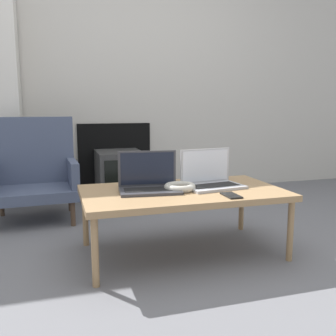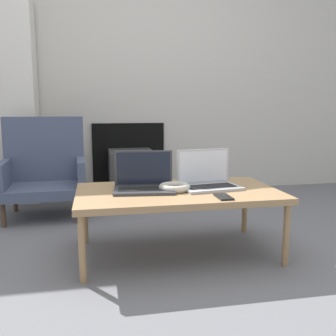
% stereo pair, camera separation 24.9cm
% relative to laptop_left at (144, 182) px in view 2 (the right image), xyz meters
% --- Properties ---
extents(ground_plane, '(14.00, 14.00, 0.00)m').
position_rel_laptop_left_xyz_m(ground_plane, '(0.20, -0.32, -0.44)').
color(ground_plane, slate).
extents(wall_back, '(7.00, 0.08, 2.60)m').
position_rel_laptop_left_xyz_m(wall_back, '(0.19, 1.72, 0.84)').
color(wall_back, beige).
rests_on(wall_back, ground_plane).
extents(table, '(1.18, 0.67, 0.39)m').
position_rel_laptop_left_xyz_m(table, '(0.20, -0.04, -0.08)').
color(table, '#9E7A51').
rests_on(table, ground_plane).
extents(laptop_left, '(0.37, 0.26, 0.23)m').
position_rel_laptop_left_xyz_m(laptop_left, '(0.00, 0.00, 0.00)').
color(laptop_left, '#38383D').
rests_on(laptop_left, table).
extents(laptop_right, '(0.38, 0.27, 0.23)m').
position_rel_laptop_left_xyz_m(laptop_right, '(0.39, -0.00, 0.00)').
color(laptop_right, '#B2B2B7').
rests_on(laptop_right, table).
extents(headphones, '(0.19, 0.19, 0.04)m').
position_rel_laptop_left_xyz_m(headphones, '(0.18, -0.05, -0.03)').
color(headphones, beige).
rests_on(headphones, table).
extents(phone, '(0.07, 0.14, 0.01)m').
position_rel_laptop_left_xyz_m(phone, '(0.40, -0.27, -0.05)').
color(phone, black).
rests_on(phone, table).
extents(tv, '(0.42, 0.51, 0.47)m').
position_rel_laptop_left_xyz_m(tv, '(0.06, 1.42, -0.21)').
color(tv, '#383838').
rests_on(tv, ground_plane).
extents(armchair, '(0.67, 0.56, 0.80)m').
position_rel_laptop_left_xyz_m(armchair, '(-0.69, 1.01, -0.06)').
color(armchair, '#47516B').
rests_on(armchair, ground_plane).
extents(bookshelf, '(0.63, 0.32, 1.85)m').
position_rel_laptop_left_xyz_m(bookshelf, '(-1.11, 1.52, 0.48)').
color(bookshelf, silver).
rests_on(bookshelf, ground_plane).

